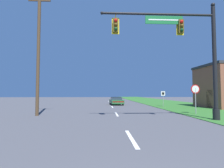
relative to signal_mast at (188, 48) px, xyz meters
The scene contains 7 objects.
grass_verge_right 21.11m from the signal_mast, 73.18° to the left, with size 10.00×110.00×0.04m.
road_center_line 13.43m from the signal_mast, 111.30° to the left, with size 0.16×34.80×0.01m.
signal_mast is the anchor object (origin of this frame).
car_ahead 17.07m from the signal_mast, 102.92° to the left, with size 2.09×4.42×1.19m.
stop_sign 4.90m from the signal_mast, 55.92° to the left, with size 0.76×0.07×2.50m.
route_sign_post 12.62m from the signal_mast, 78.76° to the left, with size 0.55×0.06×2.03m.
utility_pole_near 11.45m from the signal_mast, 164.67° to the left, with size 1.80×0.26×10.43m.
Camera 1 is at (-1.10, -1.05, 1.81)m, focal length 28.00 mm.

